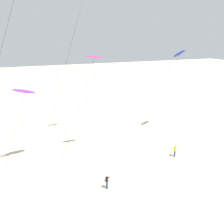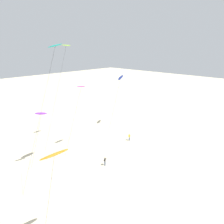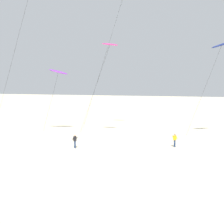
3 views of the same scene
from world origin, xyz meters
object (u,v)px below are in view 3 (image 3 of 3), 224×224
Objects in this scene: kite_navy at (221,45)px; kite_magenta at (109,45)px; kite_flyer_nearest at (175,140)px; kite_flyer_middle at (75,141)px; kite_purple at (58,72)px; kite_lime at (122,2)px.

kite_navy reaches higher than kite_magenta.
kite_navy is 1.01× the size of kite_magenta.
kite_flyer_nearest is (9.84, -4.79, -12.48)m from kite_magenta.
kite_flyer_middle is (-11.69, -3.87, 0.00)m from kite_flyer_nearest.
kite_flyer_nearest is at bearing 18.29° from kite_flyer_middle.
kite_navy reaches higher than kite_purple.
kite_purple is 14.56m from kite_flyer_middle.
kite_lime is 24.32m from kite_flyer_nearest.
kite_purple is 6.16× the size of kite_flyer_nearest.
kite_lime is 9.26m from kite_magenta.
kite_navy is at bearing 54.56° from kite_flyer_nearest.
kite_magenta is at bearing -95.45° from kite_lime.
kite_flyer_middle is at bearing -99.62° from kite_lime.
kite_flyer_middle is (-17.53, -12.06, -12.37)m from kite_navy.
kite_flyer_middle is at bearing -161.71° from kite_flyer_nearest.
kite_navy is 24.84m from kite_purple.
kite_lime is at bearing 80.38° from kite_flyer_middle.
kite_navy is at bearing 34.54° from kite_flyer_middle.
kite_magenta is 15.30m from kite_flyer_middle.
kite_flyer_nearest is at bearing -25.96° from kite_magenta.
kite_flyer_middle is at bearing -102.11° from kite_magenta.
kite_lime reaches higher than kite_flyer_middle.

